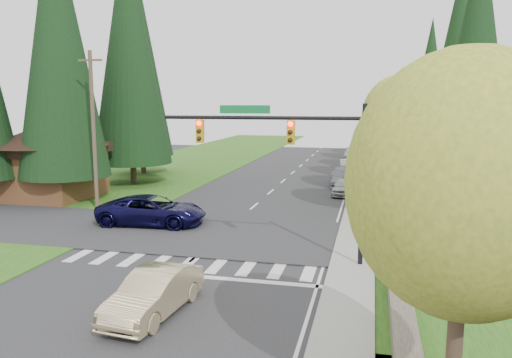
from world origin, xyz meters
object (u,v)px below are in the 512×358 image
(parked_car_c, at_px, (350,169))
(parked_car_d, at_px, (353,162))
(sedan_champagne, at_px, (154,293))
(suv_navy, at_px, (152,210))
(parked_car_b, at_px, (343,178))
(parked_car_a, at_px, (344,187))
(parked_car_e, at_px, (352,153))

(parked_car_c, relative_size, parked_car_d, 1.29)
(sedan_champagne, distance_m, parked_car_d, 39.15)
(suv_navy, distance_m, parked_car_d, 29.51)
(parked_car_b, height_order, parked_car_c, parked_car_c)
(sedan_champagne, height_order, suv_navy, suv_navy)
(sedan_champagne, xyz_separation_m, parked_car_a, (4.80, 22.82, -0.09))
(parked_car_a, xyz_separation_m, parked_car_b, (-0.36, 3.99, 0.08))
(parked_car_a, distance_m, parked_car_d, 16.03)
(parked_car_a, distance_m, parked_car_b, 4.01)
(suv_navy, distance_m, parked_car_e, 38.21)
(suv_navy, height_order, parked_car_e, suv_navy)
(suv_navy, distance_m, parked_car_c, 22.81)
(sedan_champagne, relative_size, parked_car_a, 1.17)
(suv_navy, bearing_deg, parked_car_d, -23.46)
(parked_car_a, bearing_deg, parked_car_e, 95.39)
(suv_navy, relative_size, parked_car_e, 1.41)
(parked_car_c, xyz_separation_m, parked_car_e, (-0.54, 16.51, -0.20))
(parked_car_b, xyz_separation_m, parked_car_e, (-0.18, 21.29, -0.11))
(sedan_champagne, xyz_separation_m, suv_navy, (-5.19, 11.09, 0.11))
(parked_car_e, bearing_deg, parked_car_a, -89.55)
(suv_navy, height_order, parked_car_b, suv_navy)
(parked_car_d, relative_size, parked_car_e, 0.91)
(parked_car_c, relative_size, parked_car_e, 1.17)
(parked_car_a, relative_size, parked_car_b, 0.75)
(sedan_champagne, height_order, parked_car_a, sedan_champagne)
(suv_navy, relative_size, parked_car_d, 1.56)
(suv_navy, xyz_separation_m, parked_car_c, (9.99, 20.50, -0.02))
(parked_car_b, height_order, parked_car_e, parked_car_b)
(sedan_champagne, distance_m, parked_car_a, 23.32)
(sedan_champagne, distance_m, parked_car_c, 31.95)
(suv_navy, bearing_deg, sedan_champagne, -158.56)
(sedan_champagne, bearing_deg, parked_car_a, 83.84)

